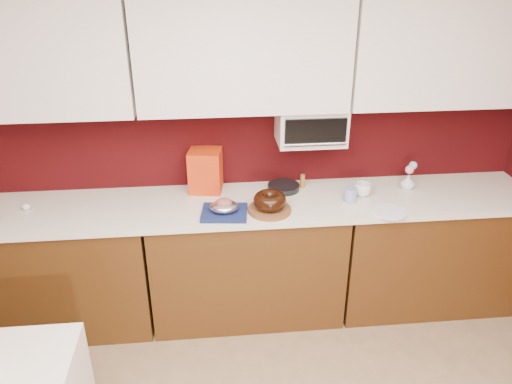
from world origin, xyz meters
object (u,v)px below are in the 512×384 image
object	(u,v)px
toaster_oven	(311,124)
coffee_mug	(363,188)
bundt_cake	(270,201)
flower_vase	(408,181)
blue_jar	(350,195)
pandoro_box	(206,171)
foil_ham_nest	(224,207)

from	to	relation	value
toaster_oven	coffee_mug	distance (m)	0.57
bundt_cake	flower_vase	distance (m)	1.04
toaster_oven	blue_jar	distance (m)	0.54
toaster_oven	pandoro_box	size ratio (longest dim) A/B	1.51
bundt_cake	flower_vase	world-z (taller)	bundt_cake
pandoro_box	blue_jar	bearing A→B (deg)	-6.85
toaster_oven	bundt_cake	size ratio (longest dim) A/B	2.11
foil_ham_nest	coffee_mug	size ratio (longest dim) A/B	1.66
coffee_mug	flower_vase	xyz separation A→B (m)	(0.35, 0.08, 0.00)
toaster_oven	bundt_cake	distance (m)	0.59
bundt_cake	blue_jar	xyz separation A→B (m)	(0.56, 0.09, -0.03)
toaster_oven	foil_ham_nest	size ratio (longest dim) A/B	2.45
toaster_oven	flower_vase	distance (m)	0.82
foil_ham_nest	flower_vase	xyz separation A→B (m)	(1.30, 0.25, 0.00)
coffee_mug	blue_jar	xyz separation A→B (m)	(-0.11, -0.08, -0.01)
flower_vase	blue_jar	bearing A→B (deg)	-161.43
coffee_mug	bundt_cake	bearing A→B (deg)	-166.02
foil_ham_nest	coffee_mug	distance (m)	0.97
foil_ham_nest	pandoro_box	world-z (taller)	pandoro_box
pandoro_box	blue_jar	world-z (taller)	pandoro_box
flower_vase	toaster_oven	bearing A→B (deg)	173.74
toaster_oven	foil_ham_nest	distance (m)	0.80
bundt_cake	pandoro_box	size ratio (longest dim) A/B	0.72
blue_jar	flower_vase	size ratio (longest dim) A/B	0.83
foil_ham_nest	coffee_mug	bearing A→B (deg)	10.14
toaster_oven	foil_ham_nest	bearing A→B (deg)	-151.88
bundt_cake	foil_ham_nest	size ratio (longest dim) A/B	1.17
toaster_oven	coffee_mug	xyz separation A→B (m)	(0.35, -0.15, -0.42)
foil_ham_nest	pandoro_box	xyz separation A→B (m)	(-0.11, 0.37, 0.09)
pandoro_box	toaster_oven	bearing A→B (deg)	5.47
foil_ham_nest	flower_vase	distance (m)	1.33
coffee_mug	blue_jar	size ratio (longest dim) A/B	1.12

